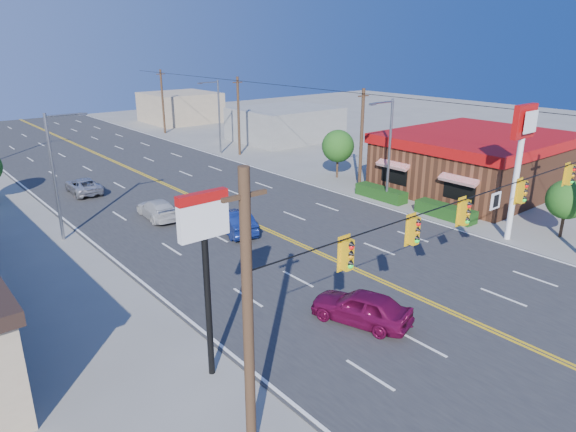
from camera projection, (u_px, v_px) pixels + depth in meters
ground at (466, 320)px, 23.35m from camera, size 160.00×160.00×0.00m
road at (226, 212)px, 37.94m from camera, size 20.00×120.00×0.06m
signal_span at (477, 219)px, 21.69m from camera, size 24.32×0.34×9.00m
kfc at (475, 161)px, 43.30m from camera, size 16.30×12.40×4.70m
kfc_pylon at (521, 146)px, 30.92m from camera, size 2.20×0.36×8.50m
pizza_hut_sign at (205, 248)px, 17.97m from camera, size 1.90×0.30×6.85m
streetlight_se at (388, 146)px, 38.59m from camera, size 2.55×0.25×8.00m
streetlight_ne at (218, 113)px, 56.10m from camera, size 2.55×0.25×8.00m
streetlight_sw at (57, 170)px, 31.45m from camera, size 2.55×0.25×8.00m
utility_pole_near at (361, 140)px, 42.46m from camera, size 0.28×0.28×8.40m
utility_pole_mid at (239, 117)px, 55.59m from camera, size 0.28×0.28×8.40m
utility_pole_far at (163, 102)px, 68.73m from camera, size 0.28×0.28×8.40m
tree_kfc_rear at (338, 146)px, 46.57m from camera, size 2.94×2.94×4.41m
tree_kfc_front at (567, 200)px, 32.41m from camera, size 2.52×2.52×3.78m
bld_east_mid at (285, 124)px, 65.12m from camera, size 12.00×10.00×4.00m
bld_east_far at (180, 107)px, 79.30m from camera, size 10.00×10.00×4.40m
car_magenta at (361, 308)px, 22.83m from camera, size 3.18×4.87×1.54m
car_blue at (234, 222)px, 33.64m from camera, size 2.64×4.92×1.54m
car_white at (158, 210)px, 36.36m from camera, size 2.30×4.78×1.34m
car_silver at (83, 186)px, 42.25m from camera, size 2.43×4.77×1.29m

